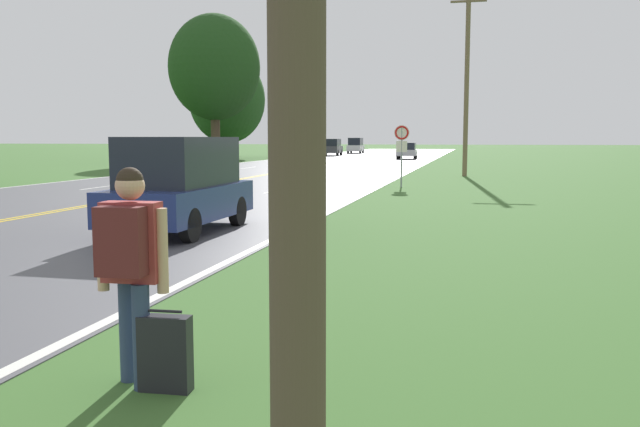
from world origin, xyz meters
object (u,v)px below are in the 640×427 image
object	(u,v)px
tree_mid_treeline	(227,99)
car_dark_grey_suv_mid_far	(332,147)
car_silver_hatchback_mid_near	(407,150)
tree_left_verge	(214,68)
tree_behind_sign	(221,99)
suitcase	(165,353)
car_dark_blue_van_nearest	(180,184)
hitchhiker_person	(130,254)
car_white_van_receding	(356,145)
car_maroon_sedan_approaching	(292,154)
traffic_sign	(402,141)

from	to	relation	value
tree_mid_treeline	car_dark_grey_suv_mid_far	distance (m)	15.21
car_silver_hatchback_mid_near	tree_mid_treeline	bearing A→B (deg)	-83.79
tree_mid_treeline	tree_left_verge	bearing A→B (deg)	-74.83
tree_behind_sign	car_silver_hatchback_mid_near	world-z (taller)	tree_behind_sign
suitcase	car_silver_hatchback_mid_near	world-z (taller)	car_silver_hatchback_mid_near
tree_mid_treeline	suitcase	bearing A→B (deg)	-69.66
suitcase	car_dark_blue_van_nearest	world-z (taller)	car_dark_blue_van_nearest
tree_left_verge	hitchhiker_person	bearing A→B (deg)	-68.96
car_white_van_receding	car_dark_grey_suv_mid_far	bearing A→B (deg)	174.95
suitcase	tree_behind_sign	world-z (taller)	tree_behind_sign
car_silver_hatchback_mid_near	car_dark_grey_suv_mid_far	bearing A→B (deg)	-138.76
car_white_van_receding	tree_left_verge	bearing A→B (deg)	168.73
suitcase	tree_mid_treeline	size ratio (longest dim) A/B	0.07
suitcase	tree_mid_treeline	distance (m)	60.55
hitchhiker_person	car_maroon_sedan_approaching	world-z (taller)	hitchhiker_person
tree_mid_treeline	car_white_van_receding	xyz separation A→B (m)	(8.14, 23.99, -4.59)
car_dark_grey_suv_mid_far	car_dark_blue_van_nearest	bearing A→B (deg)	-173.13
suitcase	car_silver_hatchback_mid_near	distance (m)	59.10
tree_behind_sign	car_dark_grey_suv_mid_far	distance (m)	13.14
hitchhiker_person	tree_behind_sign	distance (m)	67.47
car_dark_grey_suv_mid_far	car_maroon_sedan_approaching	bearing A→B (deg)	-179.00
tree_mid_treeline	car_dark_blue_van_nearest	xyz separation A→B (m)	(17.24, -48.15, -4.57)
hitchhiker_person	traffic_sign	bearing A→B (deg)	-2.26
hitchhiker_person	tree_left_verge	world-z (taller)	tree_left_verge
tree_mid_treeline	car_dark_blue_van_nearest	world-z (taller)	tree_mid_treeline
car_dark_grey_suv_mid_far	car_white_van_receding	distance (m)	11.60
traffic_sign	suitcase	bearing A→B (deg)	-88.42
traffic_sign	car_dark_blue_van_nearest	distance (m)	14.47
car_dark_blue_van_nearest	car_maroon_sedan_approaching	bearing A→B (deg)	-167.65
suitcase	car_dark_grey_suv_mid_far	distance (m)	70.26
suitcase	car_dark_blue_van_nearest	size ratio (longest dim) A/B	0.16
suitcase	car_white_van_receding	size ratio (longest dim) A/B	0.15
hitchhiker_person	car_dark_grey_suv_mid_far	xyz separation A→B (m)	(-13.18, 68.93, -0.11)
car_maroon_sedan_approaching	car_dark_grey_suv_mid_far	xyz separation A→B (m)	(-1.18, 20.61, 0.31)
traffic_sign	tree_left_verge	bearing A→B (deg)	125.91
car_dark_blue_van_nearest	car_maroon_sedan_approaching	distance (m)	40.86
tree_behind_sign	car_silver_hatchback_mid_near	bearing A→B (deg)	-11.44
traffic_sign	car_silver_hatchback_mid_near	size ratio (longest dim) A/B	0.71
tree_left_verge	car_white_van_receding	bearing A→B (deg)	80.56
tree_behind_sign	car_maroon_sedan_approaching	xyz separation A→B (m)	(11.76, -14.64, -5.33)
traffic_sign	car_silver_hatchback_mid_near	distance (m)	36.62
hitchhiker_person	car_maroon_sedan_approaching	distance (m)	49.79
tree_left_verge	car_dark_grey_suv_mid_far	distance (m)	23.40
car_maroon_sedan_approaching	car_white_van_receding	world-z (taller)	car_white_van_receding
suitcase	tree_mid_treeline	bearing A→B (deg)	17.25
traffic_sign	tree_mid_treeline	size ratio (longest dim) A/B	0.26
traffic_sign	car_silver_hatchback_mid_near	bearing A→B (deg)	95.46
tree_behind_sign	traffic_sign	bearing A→B (deg)	-59.93
tree_left_verge	car_white_van_receding	size ratio (longest dim) A/B	2.75
tree_behind_sign	car_maroon_sedan_approaching	size ratio (longest dim) A/B	2.16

